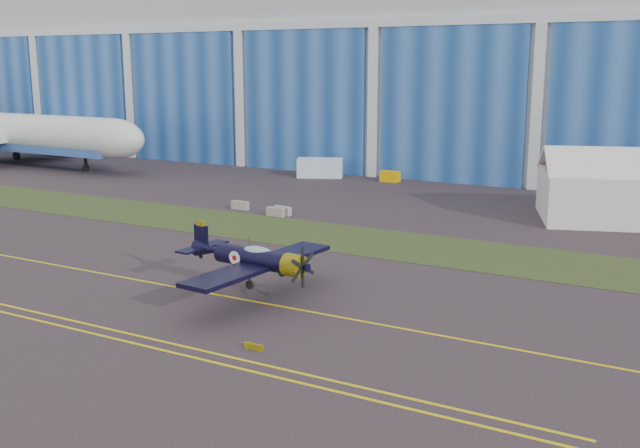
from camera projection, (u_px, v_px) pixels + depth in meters
The scene contains 12 objects.
ground at pixel (114, 253), 61.39m from camera, with size 260.00×260.00×0.00m, color #392C32.
grass_median at pixel (218, 222), 73.32m from camera, with size 260.00×10.00×0.02m, color #475128.
hangar at pixel (434, 66), 119.46m from camera, with size 220.00×45.70×30.00m.
taxiway_centreline at pixel (67, 267), 57.13m from camera, with size 200.00×0.20×0.02m, color yellow.
guard_board_right at pixel (254, 347), 40.59m from camera, with size 1.20×0.15×0.35m, color yellow.
warbird at pixel (253, 258), 49.01m from camera, with size 11.73×13.76×3.83m.
tent at pixel (625, 184), 73.48m from camera, with size 18.65×16.03×7.33m.
shipping_container at pixel (320, 168), 102.20m from camera, with size 6.10×2.44×2.64m, color #CEE0FD.
tug at pixel (390, 176), 98.64m from camera, with size 2.38×1.49×1.39m, color #FFAF00.
barrier_a at pixel (240, 205), 79.78m from camera, with size 2.00×0.60×0.90m, color #9F9592.
barrier_b at pixel (282, 211), 76.84m from camera, with size 2.00×0.60×0.90m, color #9B9E95.
barrier_c at pixel (276, 212), 76.18m from camera, with size 2.00×0.60×0.90m, color gray.
Camera 1 is at (43.90, -43.62, 15.18)m, focal length 42.00 mm.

